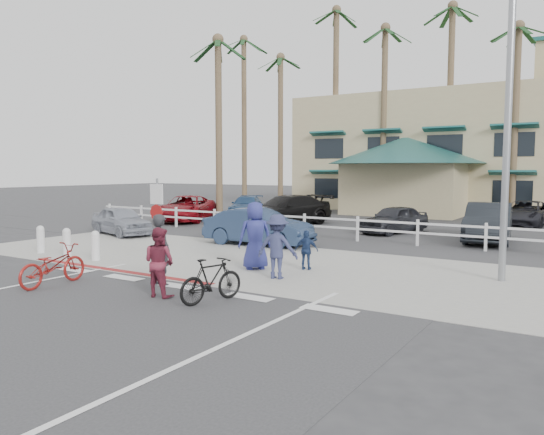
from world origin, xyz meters
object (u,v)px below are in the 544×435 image
Objects in this scene: sign_post at (158,218)px; bike_black at (211,280)px; bike_red at (53,265)px; car_white_sedan at (258,227)px; car_red_compact at (121,220)px.

sign_post is 1.79× the size of bike_black.
bike_black is at bearing -173.65° from bike_red.
car_white_sedan is (-3.95, 7.75, 0.21)m from bike_black.
bike_red is 4.43m from bike_black.
car_white_sedan is at bearing -48.41° from bike_black.
car_white_sedan is (0.41, 8.54, 0.19)m from bike_red.
bike_black is at bearing -156.62° from car_white_sedan.
car_red_compact is at bearing 145.10° from sign_post.
car_white_sedan is 1.15× the size of car_red_compact.
car_white_sedan is at bearing -96.60° from bike_red.
bike_red is at bearing -98.98° from sign_post.
bike_black is 0.44× the size of car_red_compact.
sign_post is at bearing -102.85° from bike_red.
car_red_compact is (-6.39, 7.95, 0.12)m from bike_red.
bike_red is at bearing -124.29° from car_red_compact.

